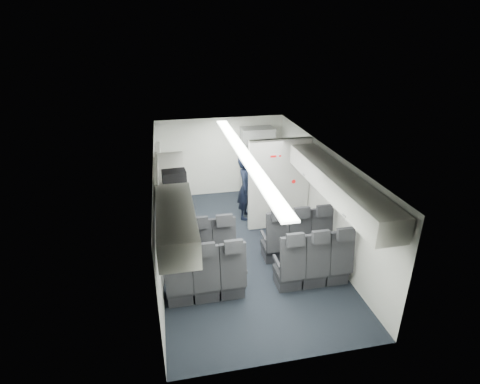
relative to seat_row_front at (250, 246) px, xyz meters
name	(u,v)px	position (x,y,z in m)	size (l,w,h in m)	color
cabin_shell	(244,201)	(0.00, 0.53, 0.72)	(3.41, 6.01, 2.16)	black
seat_row_front	(250,246)	(0.00, 0.00, 0.00)	(3.33, 0.56, 1.24)	black
seat_row_mid	(261,273)	(0.00, -0.90, 0.00)	(3.33, 0.56, 1.24)	black
overhead_bin_left_rear	(176,223)	(-1.40, -1.47, 1.46)	(0.53, 1.80, 0.40)	silver
overhead_bin_left_front_open	(170,183)	(-1.44, 0.28, 1.33)	(0.64, 1.70, 0.72)	#9E9E93
overhead_bin_right_rear	(361,205)	(1.40, -1.47, 1.46)	(0.53, 1.80, 0.40)	silver
overhead_bin_right_front	(317,166)	(1.40, 0.28, 1.46)	(0.53, 1.70, 0.40)	silver
bulkhead_partition	(279,184)	(0.98, 1.33, 0.67)	(1.40, 0.15, 2.13)	silver
galley_unit	(257,162)	(0.95, 3.25, 0.55)	(0.85, 0.52, 1.90)	#939399
boarding_door	(161,186)	(-1.64, 2.09, 0.55)	(0.12, 1.27, 1.86)	silver
flight_attendant	(246,188)	(0.35, 1.94, 0.39)	(0.58, 0.38, 1.58)	black
carry_on_bag	(174,177)	(-1.35, 0.39, 1.40)	(0.43, 0.30, 0.26)	black
papers	(254,177)	(0.54, 1.89, 0.67)	(0.22, 0.02, 0.15)	white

